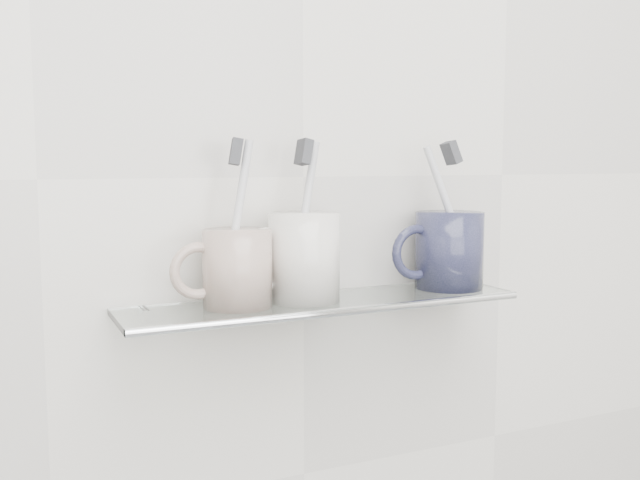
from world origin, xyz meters
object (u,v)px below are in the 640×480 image
mug_left (237,268)px  mug_right (449,250)px  shelf_glass (324,303)px  mug_center (304,257)px

mug_left → mug_right: 0.30m
shelf_glass → mug_right: bearing=1.5°
shelf_glass → mug_right: size_ratio=4.88×
shelf_glass → mug_left: size_ratio=5.49×
mug_center → mug_right: size_ratio=1.05×
shelf_glass → mug_center: bearing=168.3°
shelf_glass → mug_left: bearing=177.4°
mug_center → mug_right: bearing=9.6°
shelf_glass → mug_center: mug_center is taller
shelf_glass → mug_right: (0.19, 0.00, 0.06)m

